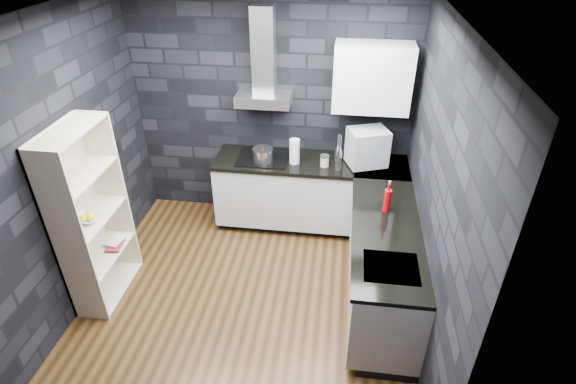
% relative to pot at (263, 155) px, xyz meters
% --- Properties ---
extents(ground, '(3.20, 3.20, 0.00)m').
position_rel_pot_xyz_m(ground, '(0.04, -1.22, -0.98)').
color(ground, '#4A2E16').
extents(ceiling, '(3.20, 3.20, 0.00)m').
position_rel_pot_xyz_m(ceiling, '(0.04, -1.22, 1.72)').
color(ceiling, silver).
extents(wall_back, '(3.20, 0.05, 2.70)m').
position_rel_pot_xyz_m(wall_back, '(0.04, 0.41, 0.37)').
color(wall_back, black).
rests_on(wall_back, ground).
extents(wall_front, '(3.20, 0.05, 2.70)m').
position_rel_pot_xyz_m(wall_front, '(0.04, -2.84, 0.37)').
color(wall_front, black).
rests_on(wall_front, ground).
extents(wall_left, '(0.05, 3.20, 2.70)m').
position_rel_pot_xyz_m(wall_left, '(-1.59, -1.22, 0.37)').
color(wall_left, black).
rests_on(wall_left, ground).
extents(wall_right, '(0.05, 3.20, 2.70)m').
position_rel_pot_xyz_m(wall_right, '(1.66, -1.22, 0.37)').
color(wall_right, black).
rests_on(wall_right, ground).
extents(toekick_back, '(2.18, 0.50, 0.10)m').
position_rel_pot_xyz_m(toekick_back, '(0.54, 0.12, -0.93)').
color(toekick_back, black).
rests_on(toekick_back, ground).
extents(toekick_right, '(0.50, 1.78, 0.10)m').
position_rel_pot_xyz_m(toekick_right, '(1.38, -1.12, -0.93)').
color(toekick_right, black).
rests_on(toekick_right, ground).
extents(counter_back_cab, '(2.20, 0.60, 0.76)m').
position_rel_pot_xyz_m(counter_back_cab, '(0.54, 0.08, -0.50)').
color(counter_back_cab, '#B4B4B9').
rests_on(counter_back_cab, ground).
extents(counter_right_cab, '(0.60, 1.80, 0.76)m').
position_rel_pot_xyz_m(counter_right_cab, '(1.34, -1.12, -0.50)').
color(counter_right_cab, '#B4B4B9').
rests_on(counter_right_cab, ground).
extents(counter_back_top, '(2.20, 0.62, 0.04)m').
position_rel_pot_xyz_m(counter_back_top, '(0.54, 0.07, -0.10)').
color(counter_back_top, black).
rests_on(counter_back_top, counter_back_cab).
extents(counter_right_top, '(0.62, 1.80, 0.04)m').
position_rel_pot_xyz_m(counter_right_top, '(1.33, -1.12, -0.10)').
color(counter_right_top, black).
rests_on(counter_right_top, counter_right_cab).
extents(counter_corner_top, '(0.62, 0.62, 0.04)m').
position_rel_pot_xyz_m(counter_corner_top, '(1.34, 0.08, -0.10)').
color(counter_corner_top, black).
rests_on(counter_corner_top, counter_right_cab).
extents(hood_body, '(0.60, 0.34, 0.12)m').
position_rel_pot_xyz_m(hood_body, '(-0.01, 0.21, 0.58)').
color(hood_body, '#A7A7AB').
rests_on(hood_body, wall_back).
extents(hood_chimney, '(0.24, 0.20, 0.90)m').
position_rel_pot_xyz_m(hood_chimney, '(-0.01, 0.28, 1.09)').
color(hood_chimney, '#A7A7AB').
rests_on(hood_chimney, hood_body).
extents(upper_cabinet, '(0.80, 0.35, 0.70)m').
position_rel_pot_xyz_m(upper_cabinet, '(1.14, 0.21, 0.87)').
color(upper_cabinet, silver).
rests_on(upper_cabinet, wall_back).
extents(cooktop, '(0.58, 0.50, 0.01)m').
position_rel_pot_xyz_m(cooktop, '(-0.01, 0.08, -0.07)').
color(cooktop, black).
rests_on(cooktop, counter_back_top).
extents(sink_rim, '(0.44, 0.40, 0.01)m').
position_rel_pot_xyz_m(sink_rim, '(1.34, -1.62, -0.08)').
color(sink_rim, '#A7A7AB').
rests_on(sink_rim, counter_right_top).
extents(pot, '(0.26, 0.26, 0.13)m').
position_rel_pot_xyz_m(pot, '(0.00, 0.00, 0.00)').
color(pot, silver).
rests_on(pot, cooktop).
extents(glass_vase, '(0.15, 0.15, 0.28)m').
position_rel_pot_xyz_m(glass_vase, '(0.36, 0.02, 0.06)').
color(glass_vase, silver).
rests_on(glass_vase, counter_back_top).
extents(storage_jar, '(0.12, 0.12, 0.12)m').
position_rel_pot_xyz_m(storage_jar, '(0.70, -0.02, -0.02)').
color(storage_jar, tan).
rests_on(storage_jar, counter_back_top).
extents(utensil_crock, '(0.10, 0.10, 0.12)m').
position_rel_pot_xyz_m(utensil_crock, '(0.84, 0.15, -0.02)').
color(utensil_crock, silver).
rests_on(utensil_crock, counter_back_top).
extents(appliance_garage, '(0.49, 0.44, 0.41)m').
position_rel_pot_xyz_m(appliance_garage, '(1.15, 0.06, 0.15)').
color(appliance_garage, '#9DA0A4').
rests_on(appliance_garage, counter_back_top).
extents(red_bottle, '(0.08, 0.08, 0.23)m').
position_rel_pot_xyz_m(red_bottle, '(1.33, -0.81, 0.04)').
color(red_bottle, '#9C040C').
rests_on(red_bottle, counter_right_top).
extents(bookshelf, '(0.42, 0.83, 1.80)m').
position_rel_pot_xyz_m(bookshelf, '(-1.38, -1.30, -0.08)').
color(bookshelf, beige).
rests_on(bookshelf, ground).
extents(fruit_bowl, '(0.24, 0.24, 0.06)m').
position_rel_pot_xyz_m(fruit_bowl, '(-1.38, -1.35, -0.04)').
color(fruit_bowl, white).
rests_on(fruit_bowl, bookshelf).
extents(book_red, '(0.15, 0.04, 0.20)m').
position_rel_pot_xyz_m(book_red, '(-1.38, -1.19, -0.41)').
color(book_red, maroon).
rests_on(book_red, bookshelf).
extents(book_second, '(0.15, 0.05, 0.21)m').
position_rel_pot_xyz_m(book_second, '(-1.40, -1.10, -0.38)').
color(book_second, '#B2B2B2').
rests_on(book_second, bookshelf).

